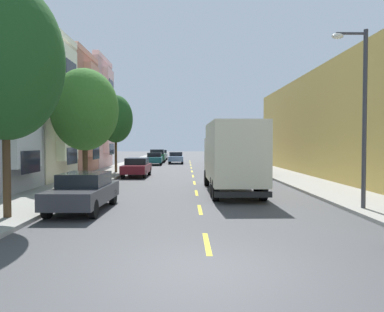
{
  "coord_description": "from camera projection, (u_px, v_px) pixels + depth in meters",
  "views": [
    {
      "loc": [
        -0.53,
        -7.74,
        2.57
      ],
      "look_at": [
        -0.07,
        22.55,
        1.55
      ],
      "focal_mm": 35.97,
      "sensor_mm": 36.0,
      "label": 1
    }
  ],
  "objects": [
    {
      "name": "apartment_block_opposite",
      "position": [
        382.0,
        124.0,
        27.89
      ],
      "size": [
        10.0,
        36.0,
        7.92
      ],
      "primitive_type": "cube",
      "color": "tan",
      "rests_on": "ground_plane"
    },
    {
      "name": "ground_plane",
      "position": [
        192.0,
        169.0,
        37.81
      ],
      "size": [
        160.0,
        160.0,
        0.0
      ],
      "primitive_type": "plane",
      "color": "#424244"
    },
    {
      "name": "sidewalk_right",
      "position": [
        268.0,
        170.0,
        35.92
      ],
      "size": [
        3.2,
        120.0,
        0.14
      ],
      "primitive_type": "cube",
      "color": "#99968E",
      "rests_on": "ground_plane"
    },
    {
      "name": "street_tree_nearest",
      "position": [
        5.0,
        60.0,
        12.43
      ],
      "size": [
        3.76,
        3.76,
        7.72
      ],
      "color": "#47331E",
      "rests_on": "sidewalk_left"
    },
    {
      "name": "lane_centerline_dashes",
      "position": [
        192.0,
        174.0,
        32.31
      ],
      "size": [
        0.14,
        47.2,
        0.01
      ],
      "color": "yellow",
      "rests_on": "ground_plane"
    },
    {
      "name": "parked_suv_black",
      "position": [
        251.0,
        164.0,
        29.63
      ],
      "size": [
        1.95,
        4.8,
        1.93
      ],
      "color": "black",
      "rests_on": "ground_plane"
    },
    {
      "name": "street_lamp",
      "position": [
        361.0,
        105.0,
        14.24
      ],
      "size": [
        1.35,
        0.28,
        6.62
      ],
      "color": "#38383D",
      "rests_on": "sidewalk_right"
    },
    {
      "name": "street_tree_third",
      "position": [
        116.0,
        119.0,
        31.96
      ],
      "size": [
        2.84,
        2.84,
        6.42
      ],
      "color": "#47331E",
      "rests_on": "sidewalk_left"
    },
    {
      "name": "parked_sedan_orange",
      "position": [
        223.0,
        157.0,
        51.03
      ],
      "size": [
        1.87,
        4.53,
        1.43
      ],
      "color": "orange",
      "rests_on": "ground_plane"
    },
    {
      "name": "parked_sedan_charcoal",
      "position": [
        84.0,
        191.0,
        14.62
      ],
      "size": [
        1.93,
        4.55,
        1.43
      ],
      "color": "#333338",
      "rests_on": "ground_plane"
    },
    {
      "name": "street_tree_second",
      "position": [
        85.0,
        110.0,
        22.21
      ],
      "size": [
        3.88,
        3.88,
        6.74
      ],
      "color": "#47331E",
      "rests_on": "sidewalk_left"
    },
    {
      "name": "sidewalk_left",
      "position": [
        116.0,
        170.0,
        35.7
      ],
      "size": [
        3.2,
        120.0,
        0.14
      ],
      "primitive_type": "cube",
      "color": "#99968E",
      "rests_on": "ground_plane"
    },
    {
      "name": "parked_hatchback_silver",
      "position": [
        162.0,
        155.0,
        59.19
      ],
      "size": [
        1.81,
        4.03,
        1.5
      ],
      "color": "#B2B5BA",
      "rests_on": "ground_plane"
    },
    {
      "name": "parked_hatchback_white",
      "position": [
        232.0,
        160.0,
        41.13
      ],
      "size": [
        1.85,
        4.05,
        1.5
      ],
      "color": "silver",
      "rests_on": "ground_plane"
    },
    {
      "name": "parked_pickup_forest",
      "position": [
        158.0,
        156.0,
        51.61
      ],
      "size": [
        2.07,
        5.32,
        1.73
      ],
      "color": "#194C28",
      "rests_on": "ground_plane"
    },
    {
      "name": "parked_hatchback_red",
      "position": [
        241.0,
        163.0,
        34.93
      ],
      "size": [
        1.82,
        4.03,
        1.5
      ],
      "color": "#AD1E1E",
      "rests_on": "ground_plane"
    },
    {
      "name": "townhouse_fifth_rose",
      "position": [
        51.0,
        115.0,
        39.04
      ],
      "size": [
        12.0,
        6.63,
        11.24
      ],
      "color": "#CC9E9E",
      "rests_on": "ground_plane"
    },
    {
      "name": "townhouse_fourth_terracotta",
      "position": [
        27.0,
        115.0,
        32.24
      ],
      "size": [
        11.15,
        6.63,
        10.23
      ],
      "color": "#B27560",
      "rests_on": "ground_plane"
    },
    {
      "name": "parked_sedan_burgundy",
      "position": [
        137.0,
        167.0,
        29.39
      ],
      "size": [
        1.88,
        4.53,
        1.43
      ],
      "color": "maroon",
      "rests_on": "ground_plane"
    },
    {
      "name": "parked_sedan_teal",
      "position": [
        154.0,
        158.0,
        45.33
      ],
      "size": [
        1.91,
        4.54,
        1.43
      ],
      "color": "#195B60",
      "rests_on": "ground_plane"
    },
    {
      "name": "delivery_box_truck",
      "position": [
        232.0,
        154.0,
        19.62
      ],
      "size": [
        2.47,
        8.21,
        3.57
      ],
      "color": "beige",
      "rests_on": "ground_plane"
    },
    {
      "name": "moving_sky_sedan",
      "position": [
        176.0,
        157.0,
        48.34
      ],
      "size": [
        1.8,
        4.5,
        1.43
      ],
      "color": "#7A9EC6",
      "rests_on": "ground_plane"
    }
  ]
}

